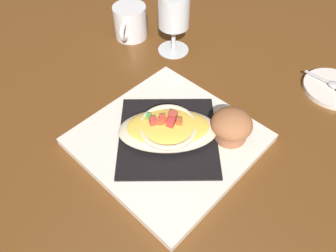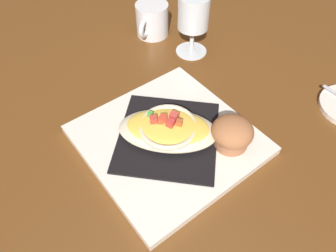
% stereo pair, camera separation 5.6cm
% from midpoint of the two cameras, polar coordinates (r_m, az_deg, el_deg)
% --- Properties ---
extents(ground_plane, '(2.60, 2.60, 0.00)m').
position_cam_midpoint_polar(ground_plane, '(0.60, 2.69, -3.04)').
color(ground_plane, brown).
extents(square_plate, '(0.33, 0.33, 0.02)m').
position_cam_midpoint_polar(square_plate, '(0.59, 2.72, -2.57)').
color(square_plate, white).
rests_on(square_plate, ground_plane).
extents(folded_napkin, '(0.25, 0.25, 0.00)m').
position_cam_midpoint_polar(folded_napkin, '(0.58, 2.76, -1.94)').
color(folded_napkin, black).
rests_on(folded_napkin, square_plate).
extents(gratin_dish, '(0.20, 0.19, 0.05)m').
position_cam_midpoint_polar(gratin_dish, '(0.57, 2.83, -0.63)').
color(gratin_dish, beige).
rests_on(gratin_dish, folded_napkin).
extents(muffin, '(0.07, 0.07, 0.06)m').
position_cam_midpoint_polar(muffin, '(0.57, 14.10, -1.42)').
color(muffin, '#A76743').
rests_on(muffin, square_plate).
extents(coffee_mug, '(0.08, 0.11, 0.08)m').
position_cam_midpoint_polar(coffee_mug, '(0.84, -0.87, 17.96)').
color(coffee_mug, silver).
rests_on(coffee_mug, ground_plane).
extents(stemmed_glass, '(0.07, 0.07, 0.14)m').
position_cam_midpoint_polar(stemmed_glass, '(0.75, 6.79, 18.72)').
color(stemmed_glass, white).
rests_on(stemmed_glass, ground_plane).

